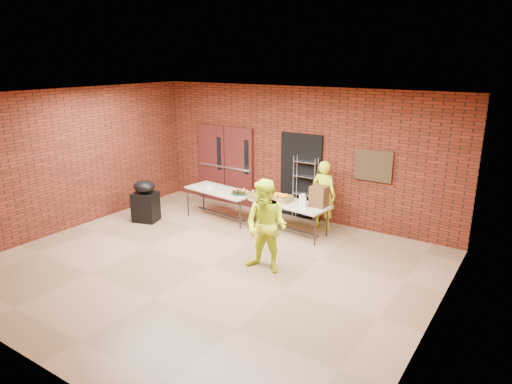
% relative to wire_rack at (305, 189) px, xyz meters
% --- Properties ---
extents(room, '(8.08, 7.08, 3.28)m').
position_rel_wire_rack_xyz_m(room, '(-0.30, -3.32, 0.80)').
color(room, olive).
rests_on(room, ground).
extents(double_doors, '(1.78, 0.12, 2.10)m').
position_rel_wire_rack_xyz_m(double_doors, '(-2.50, 0.12, 0.26)').
color(double_doors, '#4B1715').
rests_on(double_doors, room).
extents(dark_doorway, '(1.10, 0.06, 2.10)m').
position_rel_wire_rack_xyz_m(dark_doorway, '(-0.20, 0.14, 0.25)').
color(dark_doorway, black).
rests_on(dark_doorway, room).
extents(bronze_plaque, '(0.85, 0.04, 0.70)m').
position_rel_wire_rack_xyz_m(bronze_plaque, '(1.60, 0.13, 0.75)').
color(bronze_plaque, '#3B2917').
rests_on(bronze_plaque, room).
extents(wire_rack, '(0.58, 0.20, 1.59)m').
position_rel_wire_rack_xyz_m(wire_rack, '(0.00, 0.00, 0.00)').
color(wire_rack, silver).
rests_on(wire_rack, room).
extents(table_left, '(1.88, 0.97, 0.74)m').
position_rel_wire_rack_xyz_m(table_left, '(-1.77, -1.05, -0.12)').
color(table_left, '#C1B493').
rests_on(table_left, room).
extents(table_right, '(1.86, 0.95, 0.74)m').
position_rel_wire_rack_xyz_m(table_right, '(0.13, -0.99, -0.12)').
color(table_right, '#C1B493').
rests_on(table_right, room).
extents(basket_bananas, '(0.47, 0.37, 0.15)m').
position_rel_wire_rack_xyz_m(basket_bananas, '(-0.60, -1.07, 0.00)').
color(basket_bananas, '#9A6B3E').
rests_on(basket_bananas, table_right).
extents(basket_oranges, '(0.49, 0.38, 0.15)m').
position_rel_wire_rack_xyz_m(basket_oranges, '(-0.11, -1.00, 0.01)').
color(basket_oranges, '#9A6B3E').
rests_on(basket_oranges, table_right).
extents(basket_apples, '(0.45, 0.35, 0.14)m').
position_rel_wire_rack_xyz_m(basket_apples, '(-0.39, -1.17, 0.00)').
color(basket_apples, '#9A6B3E').
rests_on(basket_apples, table_right).
extents(muffin_tray, '(0.44, 0.44, 0.11)m').
position_rel_wire_rack_xyz_m(muffin_tray, '(-1.17, -1.06, -0.01)').
color(muffin_tray, '#144D20').
rests_on(muffin_tray, table_left).
extents(napkin_box, '(0.18, 0.12, 0.06)m').
position_rel_wire_rack_xyz_m(napkin_box, '(-2.06, -1.07, -0.03)').
color(napkin_box, white).
rests_on(napkin_box, table_left).
extents(coffee_dispenser, '(0.35, 0.31, 0.45)m').
position_rel_wire_rack_xyz_m(coffee_dispenser, '(0.79, -0.87, 0.17)').
color(coffee_dispenser, brown).
rests_on(coffee_dispenser, table_right).
extents(cup_stack_front, '(0.09, 0.09, 0.26)m').
position_rel_wire_rack_xyz_m(cup_stack_front, '(0.47, -1.10, 0.07)').
color(cup_stack_front, white).
rests_on(cup_stack_front, table_right).
extents(cup_stack_mid, '(0.08, 0.08, 0.23)m').
position_rel_wire_rack_xyz_m(cup_stack_mid, '(0.57, -1.13, 0.05)').
color(cup_stack_mid, white).
rests_on(cup_stack_mid, table_right).
extents(cup_stack_back, '(0.08, 0.08, 0.25)m').
position_rel_wire_rack_xyz_m(cup_stack_back, '(0.46, -0.97, 0.07)').
color(cup_stack_back, white).
rests_on(cup_stack_back, table_right).
extents(covered_grill, '(0.68, 0.62, 1.02)m').
position_rel_wire_rack_xyz_m(covered_grill, '(-3.19, -2.19, -0.28)').
color(covered_grill, black).
rests_on(covered_grill, room).
extents(volunteer_woman, '(0.60, 0.41, 1.61)m').
position_rel_wire_rack_xyz_m(volunteer_woman, '(0.59, -0.22, 0.01)').
color(volunteer_woman, '#DBF71B').
rests_on(volunteer_woman, room).
extents(volunteer_man, '(0.87, 0.69, 1.75)m').
position_rel_wire_rack_xyz_m(volunteer_man, '(0.68, -2.85, 0.08)').
color(volunteer_man, '#DBF71B').
rests_on(volunteer_man, room).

